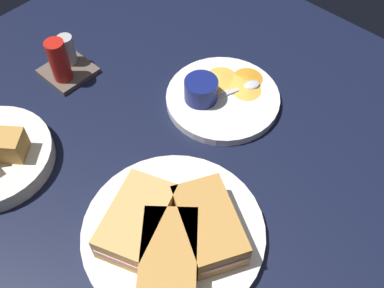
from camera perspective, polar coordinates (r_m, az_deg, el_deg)
ground_plane at (r=77.56cm, az=-3.66°, el=-3.62°), size 110.00×110.00×3.00cm
plate_sandwich_main at (r=69.36cm, az=-2.33°, el=-11.01°), size 27.41×27.41×1.60cm
sandwich_half_near at (r=67.09cm, az=-6.92°, el=-9.46°), size 14.88×11.73×4.80cm
sandwich_half_far at (r=64.30cm, az=-2.87°, el=-13.91°), size 14.80×14.26×4.80cm
sandwich_half_extra at (r=66.33cm, az=2.13°, el=-10.07°), size 12.95×15.05×4.80cm
ramekin_dark_sauce at (r=66.49cm, az=2.85°, el=-11.10°), size 6.17×6.17×3.23cm
spoon_by_dark_ramekin at (r=67.85cm, az=-1.63°, el=-11.33°), size 7.30×8.65×0.80cm
plate_chips_companion at (r=85.09cm, az=3.86°, el=5.68°), size 21.04×21.04×1.60cm
ramekin_light_gravy at (r=82.34cm, az=1.14°, el=6.86°), size 6.12×6.12×4.17cm
spoon_by_gravy_ramekin at (r=85.96cm, az=6.65°, el=7.13°), size 9.69×5.11×0.80cm
plantain_chip_scatter at (r=86.80cm, az=5.44°, el=7.78°), size 12.48×12.78×0.60cm
condiment_caddy at (r=91.46cm, az=-15.75°, el=9.88°), size 9.00×9.00×9.50cm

